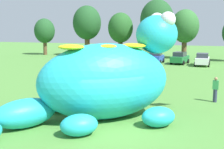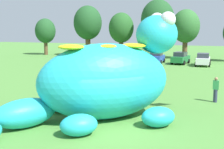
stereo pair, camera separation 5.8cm
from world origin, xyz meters
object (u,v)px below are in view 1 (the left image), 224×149
at_px(car_red, 116,56).
at_px(car_green, 180,58).
at_px(car_orange, 134,57).
at_px(car_blue, 156,57).
at_px(spectator_near_inflatable, 215,90).
at_px(giant_inflatable_creature, 105,80).
at_px(spectator_mid_field, 80,75).
at_px(car_white, 202,59).

relative_size(car_red, car_green, 0.96).
height_order(car_orange, car_blue, same).
bearing_deg(car_blue, spectator_near_inflatable, -66.75).
xyz_separation_m(car_red, car_blue, (6.27, -0.07, 0.00)).
relative_size(car_red, car_orange, 0.99).
xyz_separation_m(giant_inflatable_creature, spectator_mid_field, (-5.96, 8.30, -1.28)).
bearing_deg(car_white, car_red, 177.26).
bearing_deg(giant_inflatable_creature, car_red, 109.92).
xyz_separation_m(car_red, car_green, (9.62, 0.44, 0.00)).
relative_size(car_orange, spectator_near_inflatable, 2.43).
distance_m(car_white, spectator_near_inflatable, 20.68).
relative_size(car_white, spectator_mid_field, 2.43).
xyz_separation_m(car_orange, car_white, (9.82, -0.38, 0.00)).
distance_m(giant_inflatable_creature, car_white, 26.78).
height_order(car_orange, spectator_mid_field, car_orange).
relative_size(car_green, car_white, 1.03).
bearing_deg(car_red, spectator_near_inflatable, -54.08).
xyz_separation_m(car_orange, car_green, (6.63, 0.67, 0.00)).
distance_m(car_red, car_white, 12.82).
bearing_deg(car_orange, spectator_mid_field, -87.20).
distance_m(car_orange, car_green, 6.67).
bearing_deg(car_orange, car_blue, 2.80).
bearing_deg(car_white, spectator_near_inflatable, -83.01).
relative_size(giant_inflatable_creature, car_blue, 2.52).
bearing_deg(spectator_near_inflatable, car_orange, 120.53).
relative_size(spectator_near_inflatable, spectator_mid_field, 1.00).
bearing_deg(giant_inflatable_creature, car_white, 83.68).
bearing_deg(spectator_near_inflatable, giant_inflatable_creature, -132.03).
bearing_deg(spectator_near_inflatable, car_white, 96.99).
distance_m(giant_inflatable_creature, car_red, 28.96).
xyz_separation_m(car_blue, car_green, (3.35, 0.51, 0.00)).
bearing_deg(car_red, car_orange, -4.47).
height_order(car_green, spectator_mid_field, car_green).
relative_size(car_orange, spectator_mid_field, 2.43).
bearing_deg(car_blue, spectator_mid_field, -97.17).
bearing_deg(giant_inflatable_creature, car_orange, 104.29).
bearing_deg(spectator_mid_field, car_green, 73.51).
bearing_deg(spectator_near_inflatable, spectator_mid_field, 168.88).
height_order(giant_inflatable_creature, car_blue, giant_inflatable_creature).
height_order(car_orange, car_white, same).
relative_size(car_red, spectator_mid_field, 2.41).
height_order(giant_inflatable_creature, car_green, giant_inflatable_creature).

